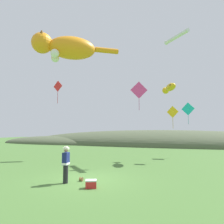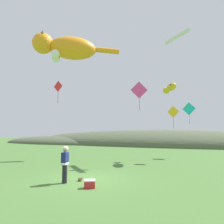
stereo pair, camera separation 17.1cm
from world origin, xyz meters
name	(u,v)px [view 2 (the right image)]	position (x,y,z in m)	size (l,w,h in m)	color
ground_plane	(85,180)	(0.00, 0.00, 0.00)	(120.00, 120.00, 0.00)	#477033
distant_hill_ridge	(142,145)	(-2.70, 27.39, 0.00)	(60.21, 13.95, 5.40)	#4C563D
festival_attendant	(65,163)	(-0.67, -0.92, 0.95)	(0.32, 0.45, 1.77)	black
kite_spool	(80,179)	(-0.13, -0.31, 0.10)	(0.15, 0.20, 0.20)	olive
picnic_cooler	(90,184)	(0.87, -1.25, 0.18)	(0.58, 0.50, 0.36)	red
kite_giant_cat	(67,48)	(-6.14, 7.26, 10.96)	(7.66, 5.55, 2.67)	orange
kite_fish_windsock	(170,88)	(3.81, 8.74, 6.40)	(1.48, 2.45, 0.73)	gold
kite_tube_streamer	(177,37)	(4.49, 9.23, 11.27)	(2.32, 2.29, 0.44)	white
kite_diamond_red	(58,87)	(-4.15, 3.24, 5.94)	(0.86, 0.14, 1.77)	red
kite_diamond_pink	(139,90)	(1.68, 5.55, 5.69)	(1.25, 0.54, 2.25)	#E53F8C
kite_diamond_gold	(173,112)	(4.03, 8.15, 4.14)	(0.98, 0.31, 1.92)	yellow
kite_diamond_teal	(189,109)	(5.36, 11.84, 4.74)	(1.24, 0.47, 2.22)	#19BFBF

